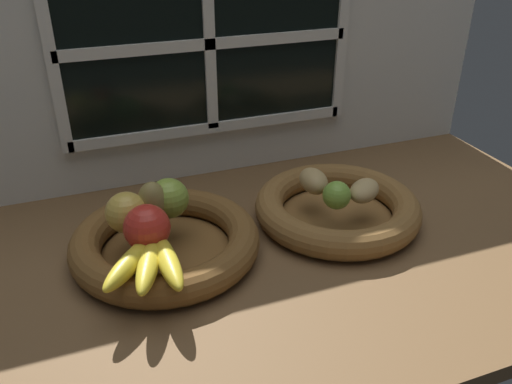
{
  "coord_description": "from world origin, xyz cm",
  "views": [
    {
      "loc": [
        -30.27,
        -81.59,
        56.37
      ],
      "look_at": [
        -0.23,
        -1.48,
        9.76
      ],
      "focal_mm": 36.58,
      "sensor_mm": 36.0,
      "label": 1
    }
  ],
  "objects_px": {
    "fruit_bowl_right": "(337,208)",
    "apple_golden_left": "(126,212)",
    "apple_green_back": "(169,198)",
    "fruit_bowl_left": "(166,242)",
    "lime_near": "(337,195)",
    "banana_bunch_front": "(150,260)",
    "potato_oblong": "(314,181)",
    "potato_small": "(364,191)",
    "pear_brown": "(153,203)",
    "apple_red_front": "(147,228)"
  },
  "relations": [
    {
      "from": "fruit_bowl_left",
      "to": "fruit_bowl_right",
      "type": "relative_size",
      "value": 1.03
    },
    {
      "from": "fruit_bowl_right",
      "to": "apple_green_back",
      "type": "relative_size",
      "value": 4.48
    },
    {
      "from": "apple_red_front",
      "to": "pear_brown",
      "type": "height_order",
      "value": "pear_brown"
    },
    {
      "from": "apple_red_front",
      "to": "apple_golden_left",
      "type": "xyz_separation_m",
      "value": [
        -0.02,
        0.07,
        -0.0
      ]
    },
    {
      "from": "pear_brown",
      "to": "banana_bunch_front",
      "type": "xyz_separation_m",
      "value": [
        -0.03,
        -0.14,
        -0.02
      ]
    },
    {
      "from": "apple_green_back",
      "to": "banana_bunch_front",
      "type": "relative_size",
      "value": 0.43
    },
    {
      "from": "fruit_bowl_right",
      "to": "lime_near",
      "type": "height_order",
      "value": "lime_near"
    },
    {
      "from": "apple_green_back",
      "to": "lime_near",
      "type": "bearing_deg",
      "value": -15.08
    },
    {
      "from": "fruit_bowl_left",
      "to": "potato_oblong",
      "type": "bearing_deg",
      "value": 5.79
    },
    {
      "from": "fruit_bowl_right",
      "to": "apple_golden_left",
      "type": "height_order",
      "value": "apple_golden_left"
    },
    {
      "from": "fruit_bowl_left",
      "to": "potato_small",
      "type": "xyz_separation_m",
      "value": [
        0.39,
        -0.04,
        0.05
      ]
    },
    {
      "from": "apple_golden_left",
      "to": "banana_bunch_front",
      "type": "relative_size",
      "value": 0.42
    },
    {
      "from": "fruit_bowl_right",
      "to": "potato_oblong",
      "type": "relative_size",
      "value": 4.16
    },
    {
      "from": "potato_small",
      "to": "lime_near",
      "type": "height_order",
      "value": "lime_near"
    },
    {
      "from": "lime_near",
      "to": "apple_red_front",
      "type": "bearing_deg",
      "value": -178.8
    },
    {
      "from": "fruit_bowl_right",
      "to": "potato_oblong",
      "type": "distance_m",
      "value": 0.07
    },
    {
      "from": "apple_red_front",
      "to": "potato_small",
      "type": "relative_size",
      "value": 0.99
    },
    {
      "from": "potato_small",
      "to": "potato_oblong",
      "type": "xyz_separation_m",
      "value": [
        -0.08,
        0.07,
        0.0
      ]
    },
    {
      "from": "pear_brown",
      "to": "potato_oblong",
      "type": "relative_size",
      "value": 1.01
    },
    {
      "from": "potato_oblong",
      "to": "banana_bunch_front",
      "type": "bearing_deg",
      "value": -158.12
    },
    {
      "from": "apple_golden_left",
      "to": "potato_small",
      "type": "bearing_deg",
      "value": -6.49
    },
    {
      "from": "banana_bunch_front",
      "to": "potato_oblong",
      "type": "xyz_separation_m",
      "value": [
        0.36,
        0.14,
        0.01
      ]
    },
    {
      "from": "fruit_bowl_left",
      "to": "banana_bunch_front",
      "type": "xyz_separation_m",
      "value": [
        -0.05,
        -0.11,
        0.05
      ]
    },
    {
      "from": "apple_red_front",
      "to": "potato_small",
      "type": "height_order",
      "value": "apple_red_front"
    },
    {
      "from": "fruit_bowl_left",
      "to": "apple_golden_left",
      "type": "height_order",
      "value": "apple_golden_left"
    },
    {
      "from": "potato_small",
      "to": "potato_oblong",
      "type": "height_order",
      "value": "potato_oblong"
    },
    {
      "from": "apple_red_front",
      "to": "apple_green_back",
      "type": "relative_size",
      "value": 1.05
    },
    {
      "from": "potato_small",
      "to": "apple_golden_left",
      "type": "bearing_deg",
      "value": 173.51
    },
    {
      "from": "fruit_bowl_right",
      "to": "pear_brown",
      "type": "xyz_separation_m",
      "value": [
        -0.37,
        0.03,
        0.07
      ]
    },
    {
      "from": "fruit_bowl_left",
      "to": "apple_green_back",
      "type": "height_order",
      "value": "apple_green_back"
    },
    {
      "from": "apple_golden_left",
      "to": "fruit_bowl_left",
      "type": "bearing_deg",
      "value": -13.87
    },
    {
      "from": "apple_red_front",
      "to": "apple_golden_left",
      "type": "bearing_deg",
      "value": 110.29
    },
    {
      "from": "apple_red_front",
      "to": "potato_oblong",
      "type": "relative_size",
      "value": 0.98
    },
    {
      "from": "potato_oblong",
      "to": "apple_green_back",
      "type": "bearing_deg",
      "value": 178.72
    },
    {
      "from": "banana_bunch_front",
      "to": "potato_small",
      "type": "height_order",
      "value": "potato_small"
    },
    {
      "from": "pear_brown",
      "to": "banana_bunch_front",
      "type": "relative_size",
      "value": 0.47
    },
    {
      "from": "potato_oblong",
      "to": "lime_near",
      "type": "bearing_deg",
      "value": -81.35
    },
    {
      "from": "apple_golden_left",
      "to": "apple_green_back",
      "type": "bearing_deg",
      "value": 16.1
    },
    {
      "from": "fruit_bowl_right",
      "to": "pear_brown",
      "type": "distance_m",
      "value": 0.37
    },
    {
      "from": "apple_golden_left",
      "to": "fruit_bowl_right",
      "type": "bearing_deg",
      "value": -2.08
    },
    {
      "from": "apple_red_front",
      "to": "potato_oblong",
      "type": "height_order",
      "value": "apple_red_front"
    },
    {
      "from": "banana_bunch_front",
      "to": "potato_small",
      "type": "xyz_separation_m",
      "value": [
        0.43,
        0.08,
        0.0
      ]
    },
    {
      "from": "apple_red_front",
      "to": "fruit_bowl_left",
      "type": "bearing_deg",
      "value": 54.68
    },
    {
      "from": "pear_brown",
      "to": "potato_small",
      "type": "xyz_separation_m",
      "value": [
        0.4,
        -0.06,
        -0.02
      ]
    },
    {
      "from": "pear_brown",
      "to": "banana_bunch_front",
      "type": "distance_m",
      "value": 0.14
    },
    {
      "from": "fruit_bowl_right",
      "to": "potato_oblong",
      "type": "xyz_separation_m",
      "value": [
        -0.04,
        0.03,
        0.05
      ]
    },
    {
      "from": "fruit_bowl_left",
      "to": "potato_oblong",
      "type": "xyz_separation_m",
      "value": [
        0.31,
        0.03,
        0.05
      ]
    },
    {
      "from": "apple_green_back",
      "to": "fruit_bowl_left",
      "type": "bearing_deg",
      "value": -116.68
    },
    {
      "from": "apple_golden_left",
      "to": "lime_near",
      "type": "relative_size",
      "value": 1.35
    },
    {
      "from": "apple_golden_left",
      "to": "pear_brown",
      "type": "distance_m",
      "value": 0.05
    }
  ]
}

